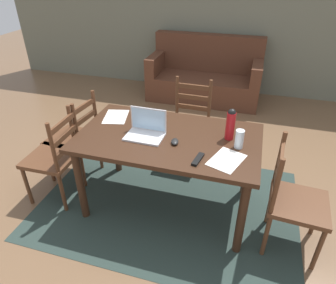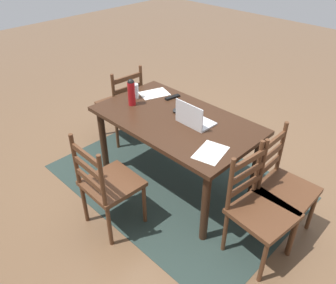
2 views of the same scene
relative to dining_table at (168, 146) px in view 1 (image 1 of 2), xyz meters
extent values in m
plane|color=brown|center=(0.00, 0.00, -0.67)|extent=(14.00, 14.00, 0.00)
cube|color=#283833|center=(0.00, 0.00, -0.67)|extent=(2.45, 1.70, 0.01)
cube|color=#6B6D5B|center=(0.00, 3.19, 0.68)|extent=(8.00, 0.12, 2.70)
cube|color=#382114|center=(0.00, 0.00, 0.08)|extent=(1.56, 0.91, 0.04)
cylinder|color=#382114|center=(-0.70, -0.37, -0.31)|extent=(0.07, 0.07, 0.73)
cylinder|color=#382114|center=(0.70, -0.37, -0.31)|extent=(0.07, 0.07, 0.73)
cylinder|color=#382114|center=(-0.70, 0.37, -0.31)|extent=(0.07, 0.07, 0.73)
cylinder|color=#382114|center=(0.70, 0.37, -0.31)|extent=(0.07, 0.07, 0.73)
cube|color=#56331E|center=(0.00, 0.78, -0.22)|extent=(0.45, 0.45, 0.04)
cylinder|color=#56331E|center=(0.19, 0.59, -0.46)|extent=(0.04, 0.04, 0.43)
cylinder|color=#56331E|center=(-0.19, 0.60, -0.46)|extent=(0.04, 0.04, 0.43)
cylinder|color=#56331E|center=(0.19, 0.97, -0.46)|extent=(0.04, 0.04, 0.43)
cylinder|color=#56331E|center=(-0.19, 0.98, -0.46)|extent=(0.04, 0.04, 0.43)
cylinder|color=#56331E|center=(0.19, 0.98, 0.03)|extent=(0.04, 0.04, 0.50)
cylinder|color=#56331E|center=(-0.19, 0.99, 0.03)|extent=(0.04, 0.04, 0.50)
cube|color=#56331E|center=(0.00, 0.98, -0.07)|extent=(0.36, 0.03, 0.05)
cube|color=#56331E|center=(0.00, 0.98, 0.05)|extent=(0.36, 0.03, 0.05)
cube|color=#56331E|center=(0.00, 0.98, 0.18)|extent=(0.36, 0.03, 0.05)
cube|color=#56331E|center=(1.11, -0.18, -0.22)|extent=(0.47, 0.47, 0.04)
cylinder|color=#56331E|center=(1.31, -0.01, -0.46)|extent=(0.04, 0.04, 0.43)
cylinder|color=#56331E|center=(1.28, -0.38, -0.46)|extent=(0.04, 0.04, 0.43)
cylinder|color=#56331E|center=(0.93, 0.02, -0.46)|extent=(0.04, 0.04, 0.43)
cylinder|color=#56331E|center=(0.91, -0.36, -0.46)|extent=(0.04, 0.04, 0.43)
cylinder|color=#56331E|center=(0.92, 0.02, 0.03)|extent=(0.04, 0.04, 0.50)
cylinder|color=#56331E|center=(0.90, -0.36, 0.03)|extent=(0.04, 0.04, 0.50)
cube|color=#56331E|center=(0.91, -0.17, -0.07)|extent=(0.05, 0.36, 0.05)
cube|color=#56331E|center=(0.91, -0.17, 0.05)|extent=(0.05, 0.36, 0.05)
cube|color=#56331E|center=(0.91, -0.17, 0.18)|extent=(0.05, 0.36, 0.05)
cube|color=#56331E|center=(-1.11, 0.18, -0.22)|extent=(0.48, 0.48, 0.04)
cylinder|color=#56331E|center=(-1.32, 0.01, -0.46)|extent=(0.04, 0.04, 0.43)
cylinder|color=#56331E|center=(-1.28, 0.39, -0.46)|extent=(0.04, 0.04, 0.43)
cylinder|color=#56331E|center=(-0.94, -0.03, -0.46)|extent=(0.04, 0.04, 0.43)
cylinder|color=#56331E|center=(-0.90, 0.35, -0.46)|extent=(0.04, 0.04, 0.43)
cylinder|color=#56331E|center=(-0.93, -0.03, 0.03)|extent=(0.04, 0.04, 0.50)
cylinder|color=#56331E|center=(-0.89, 0.35, 0.03)|extent=(0.04, 0.04, 0.50)
cube|color=#56331E|center=(-0.91, 0.16, -0.07)|extent=(0.06, 0.36, 0.05)
cube|color=#56331E|center=(-0.91, 0.16, 0.05)|extent=(0.06, 0.36, 0.05)
cube|color=#56331E|center=(-0.91, 0.16, 0.18)|extent=(0.06, 0.36, 0.05)
cube|color=#56331E|center=(-1.11, -0.18, -0.22)|extent=(0.45, 0.45, 0.04)
cylinder|color=#56331E|center=(-1.30, -0.38, -0.46)|extent=(0.04, 0.04, 0.43)
cylinder|color=#56331E|center=(-1.30, 0.00, -0.46)|extent=(0.04, 0.04, 0.43)
cylinder|color=#56331E|center=(-0.92, -0.37, -0.46)|extent=(0.04, 0.04, 0.43)
cylinder|color=#56331E|center=(-0.92, 0.01, -0.46)|extent=(0.04, 0.04, 0.43)
cylinder|color=#56331E|center=(-0.91, -0.37, 0.03)|extent=(0.04, 0.04, 0.50)
cylinder|color=#56331E|center=(-0.91, 0.01, 0.03)|extent=(0.04, 0.04, 0.50)
cube|color=#56331E|center=(-0.91, -0.18, -0.07)|extent=(0.03, 0.36, 0.05)
cube|color=#56331E|center=(-0.91, -0.18, 0.05)|extent=(0.03, 0.36, 0.05)
cube|color=#56331E|center=(-0.91, -0.18, 0.18)|extent=(0.03, 0.36, 0.05)
cube|color=#512D1E|center=(-0.16, 2.64, -0.47)|extent=(1.80, 0.80, 0.40)
cube|color=#512D1E|center=(-0.16, 2.94, 0.03)|extent=(1.80, 0.20, 0.60)
cube|color=#512D1E|center=(0.66, 2.64, -0.12)|extent=(0.16, 0.80, 0.30)
cube|color=#512D1E|center=(-0.98, 2.64, -0.12)|extent=(0.16, 0.80, 0.30)
cube|color=silver|center=(-0.19, -0.08, 0.11)|extent=(0.32, 0.23, 0.02)
cube|color=silver|center=(-0.19, 0.03, 0.22)|extent=(0.32, 0.02, 0.21)
cube|color=#A5CCEA|center=(-0.19, 0.02, 0.22)|extent=(0.30, 0.01, 0.19)
cylinder|color=#A81419|center=(0.50, 0.11, 0.22)|extent=(0.07, 0.07, 0.24)
sphere|color=black|center=(0.50, 0.11, 0.34)|extent=(0.07, 0.07, 0.07)
cylinder|color=silver|center=(0.59, -0.01, 0.18)|extent=(0.07, 0.07, 0.16)
ellipsoid|color=black|center=(0.08, -0.10, 0.12)|extent=(0.08, 0.11, 0.03)
cube|color=black|center=(0.32, -0.28, 0.11)|extent=(0.07, 0.17, 0.02)
cube|color=white|center=(-0.58, 0.20, 0.10)|extent=(0.27, 0.34, 0.00)
cube|color=white|center=(0.52, -0.22, 0.10)|extent=(0.30, 0.35, 0.00)
camera|label=1|loc=(0.63, -2.15, 1.42)|focal=32.46mm
camera|label=2|loc=(-1.90, 2.02, 1.68)|focal=36.25mm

